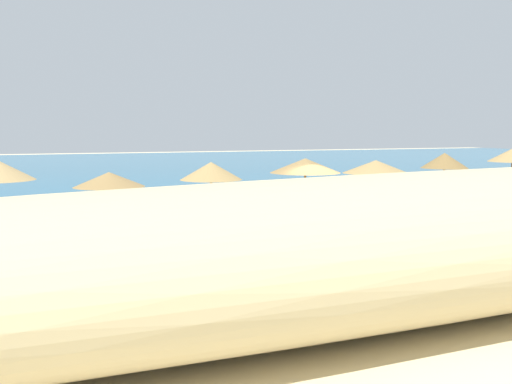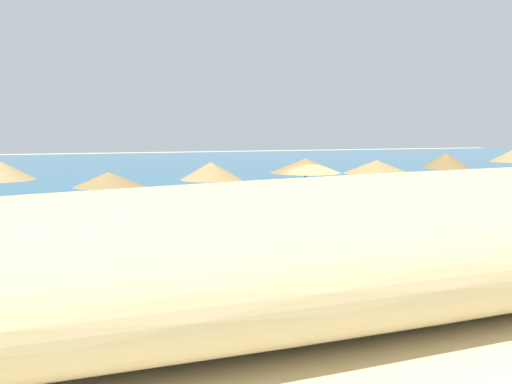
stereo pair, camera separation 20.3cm
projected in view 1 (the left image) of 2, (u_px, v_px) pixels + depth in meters
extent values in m
plane|color=beige|center=(331.00, 237.00, 20.21)|extent=(160.00, 160.00, 0.00)
cube|color=#1E6B93|center=(124.00, 167.00, 58.81)|extent=(160.00, 69.47, 0.01)
cylinder|color=brown|center=(110.00, 213.00, 18.91)|extent=(0.08, 0.08, 2.03)
cone|color=olive|center=(109.00, 179.00, 18.80)|extent=(2.30, 2.30, 0.48)
cylinder|color=brown|center=(211.00, 206.00, 20.34)|extent=(0.08, 0.08, 2.14)
cone|color=#9E7F4C|center=(211.00, 171.00, 20.21)|extent=(2.17, 2.17, 0.62)
cylinder|color=brown|center=(305.00, 199.00, 21.66)|extent=(0.09, 0.09, 2.28)
cone|color=olive|center=(305.00, 166.00, 21.53)|extent=(2.64, 2.64, 0.54)
cylinder|color=brown|center=(375.00, 196.00, 23.30)|extent=(0.07, 0.07, 2.15)
cone|color=#9E7F4C|center=(376.00, 167.00, 23.18)|extent=(2.65, 2.65, 0.52)
cylinder|color=brown|center=(443.00, 191.00, 24.70)|extent=(0.08, 0.08, 2.26)
cone|color=olive|center=(444.00, 160.00, 24.57)|extent=(1.97, 1.97, 0.65)
cylinder|color=brown|center=(511.00, 186.00, 25.87)|extent=(0.09, 0.09, 2.47)
cube|color=white|center=(12.00, 233.00, 16.93)|extent=(0.23, 0.64, 0.80)
cylinder|color=silver|center=(11.00, 251.00, 17.22)|extent=(0.04, 0.04, 0.29)
cylinder|color=silver|center=(10.00, 255.00, 16.72)|extent=(0.04, 0.04, 0.29)
cube|color=yellow|center=(234.00, 230.00, 19.61)|extent=(1.56, 0.78, 0.07)
cube|color=yellow|center=(253.00, 219.00, 19.90)|extent=(0.21, 0.68, 0.63)
cylinder|color=silver|center=(213.00, 236.00, 19.60)|extent=(0.04, 0.04, 0.33)
cylinder|color=silver|center=(220.00, 238.00, 19.09)|extent=(0.04, 0.04, 0.33)
cylinder|color=silver|center=(247.00, 233.00, 20.17)|extent=(0.04, 0.04, 0.33)
cylinder|color=silver|center=(255.00, 235.00, 19.67)|extent=(0.04, 0.04, 0.33)
cube|color=#199972|center=(338.00, 224.00, 20.87)|extent=(1.26, 0.74, 0.07)
cube|color=#199972|center=(352.00, 215.00, 21.00)|extent=(0.27, 0.64, 0.63)
cylinder|color=silver|center=(321.00, 229.00, 20.99)|extent=(0.04, 0.04, 0.31)
cylinder|color=silver|center=(327.00, 231.00, 20.49)|extent=(0.04, 0.04, 0.31)
cylinder|color=silver|center=(347.00, 227.00, 21.29)|extent=(0.04, 0.04, 0.31)
cylinder|color=silver|center=(354.00, 230.00, 20.79)|extent=(0.04, 0.04, 0.31)
cube|color=orange|center=(118.00, 238.00, 18.39)|extent=(1.48, 1.23, 0.07)
cube|color=orange|center=(137.00, 229.00, 18.26)|extent=(0.46, 0.61, 0.61)
cylinder|color=silver|center=(104.00, 241.00, 18.75)|extent=(0.04, 0.04, 0.28)
cylinder|color=silver|center=(98.00, 244.00, 18.24)|extent=(0.04, 0.04, 0.28)
cylinder|color=silver|center=(139.00, 242.00, 18.57)|extent=(0.04, 0.04, 0.28)
cylinder|color=silver|center=(133.00, 245.00, 18.06)|extent=(0.04, 0.04, 0.28)
sphere|color=blue|center=(174.00, 230.00, 20.94)|extent=(0.27, 0.27, 0.27)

